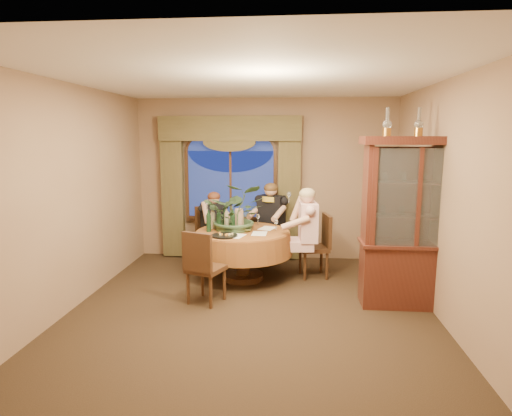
# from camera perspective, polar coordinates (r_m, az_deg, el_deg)

# --- Properties ---
(floor) EXTENTS (5.00, 5.00, 0.00)m
(floor) POSITION_cam_1_polar(r_m,az_deg,el_deg) (5.44, -0.69, -13.74)
(floor) COLOR black
(floor) RESTS_ON ground
(wall_back) EXTENTS (4.50, 0.00, 4.50)m
(wall_back) POSITION_cam_1_polar(r_m,az_deg,el_deg) (7.53, 1.21, 3.82)
(wall_back) COLOR #836247
(wall_back) RESTS_ON ground
(wall_right) EXTENTS (0.00, 5.00, 5.00)m
(wall_right) POSITION_cam_1_polar(r_m,az_deg,el_deg) (5.32, 24.16, 0.60)
(wall_right) COLOR #836247
(wall_right) RESTS_ON ground
(ceiling) EXTENTS (5.00, 5.00, 0.00)m
(ceiling) POSITION_cam_1_polar(r_m,az_deg,el_deg) (5.04, -0.75, 16.95)
(ceiling) COLOR white
(ceiling) RESTS_ON wall_back
(window) EXTENTS (1.62, 0.10, 1.32)m
(window) POSITION_cam_1_polar(r_m,az_deg,el_deg) (7.53, -3.39, 3.05)
(window) COLOR navy
(window) RESTS_ON wall_back
(arched_transom) EXTENTS (1.60, 0.06, 0.44)m
(arched_transom) POSITION_cam_1_polar(r_m,az_deg,el_deg) (7.48, -3.45, 8.99)
(arched_transom) COLOR navy
(arched_transom) RESTS_ON wall_back
(drapery_left) EXTENTS (0.38, 0.14, 2.32)m
(drapery_left) POSITION_cam_1_polar(r_m,az_deg,el_deg) (7.72, -11.03, 2.15)
(drapery_left) COLOR #463D21
(drapery_left) RESTS_ON floor
(drapery_right) EXTENTS (0.38, 0.14, 2.32)m
(drapery_right) POSITION_cam_1_polar(r_m,az_deg,el_deg) (7.42, 4.46, 2.00)
(drapery_right) COLOR #463D21
(drapery_right) RESTS_ON floor
(swag_valance) EXTENTS (2.45, 0.16, 0.42)m
(swag_valance) POSITION_cam_1_polar(r_m,az_deg,el_deg) (7.41, -3.56, 10.53)
(swag_valance) COLOR #463D21
(swag_valance) RESTS_ON wall_back
(dining_table) EXTENTS (1.79, 1.79, 0.75)m
(dining_table) POSITION_cam_1_polar(r_m,az_deg,el_deg) (6.51, -1.76, -6.28)
(dining_table) COLOR maroon
(dining_table) RESTS_ON floor
(china_cabinet) EXTENTS (1.33, 0.53, 2.15)m
(china_cabinet) POSITION_cam_1_polar(r_m,az_deg,el_deg) (5.70, 20.16, -1.92)
(china_cabinet) COLOR #3C1812
(china_cabinet) RESTS_ON floor
(oil_lamp_left) EXTENTS (0.11, 0.11, 0.34)m
(oil_lamp_left) POSITION_cam_1_polar(r_m,az_deg,el_deg) (5.51, 17.10, 10.92)
(oil_lamp_left) COLOR #A5722D
(oil_lamp_left) RESTS_ON china_cabinet
(oil_lamp_center) EXTENTS (0.11, 0.11, 0.34)m
(oil_lamp_center) POSITION_cam_1_polar(r_m,az_deg,el_deg) (5.60, 20.91, 10.69)
(oil_lamp_center) COLOR #A5722D
(oil_lamp_center) RESTS_ON china_cabinet
(oil_lamp_right) EXTENTS (0.11, 0.11, 0.34)m
(oil_lamp_right) POSITION_cam_1_polar(r_m,az_deg,el_deg) (5.71, 24.57, 10.42)
(oil_lamp_right) COLOR #A5722D
(oil_lamp_right) RESTS_ON china_cabinet
(chair_right) EXTENTS (0.49, 0.49, 0.96)m
(chair_right) POSITION_cam_1_polar(r_m,az_deg,el_deg) (6.65, 7.69, -5.09)
(chair_right) COLOR black
(chair_right) RESTS_ON floor
(chair_back_right) EXTENTS (0.52, 0.52, 0.96)m
(chair_back_right) POSITION_cam_1_polar(r_m,az_deg,el_deg) (7.41, 1.35, -3.48)
(chair_back_right) COLOR black
(chair_back_right) RESTS_ON floor
(chair_back) EXTENTS (0.59, 0.59, 0.96)m
(chair_back) POSITION_cam_1_polar(r_m,az_deg,el_deg) (7.34, -5.88, -3.66)
(chair_back) COLOR black
(chair_back) RESTS_ON floor
(chair_front_left) EXTENTS (0.54, 0.54, 0.96)m
(chair_front_left) POSITION_cam_1_polar(r_m,az_deg,el_deg) (5.63, -6.68, -7.77)
(chair_front_left) COLOR black
(chair_front_left) RESTS_ON floor
(person_pink) EXTENTS (0.50, 0.54, 1.40)m
(person_pink) POSITION_cam_1_polar(r_m,az_deg,el_deg) (6.47, 6.93, -3.47)
(person_pink) COLOR beige
(person_pink) RESTS_ON floor
(person_back) EXTENTS (0.60, 0.60, 1.24)m
(person_back) POSITION_cam_1_polar(r_m,az_deg,el_deg) (7.25, -5.63, -2.67)
(person_back) COLOR black
(person_back) RESTS_ON floor
(person_scarf) EXTENTS (0.63, 0.61, 1.38)m
(person_scarf) POSITION_cam_1_polar(r_m,az_deg,el_deg) (7.30, 2.03, -1.99)
(person_scarf) COLOR black
(person_scarf) RESTS_ON floor
(stoneware_vase) EXTENTS (0.17, 0.17, 0.31)m
(stoneware_vase) POSITION_cam_1_polar(r_m,az_deg,el_deg) (6.52, -2.29, -1.46)
(stoneware_vase) COLOR tan
(stoneware_vase) RESTS_ON dining_table
(centerpiece_plant) EXTENTS (0.93, 1.04, 0.81)m
(centerpiece_plant) POSITION_cam_1_polar(r_m,az_deg,el_deg) (6.43, -2.62, 2.42)
(centerpiece_plant) COLOR #354F30
(centerpiece_plant) RESTS_ON dining_table
(olive_bowl) EXTENTS (0.17, 0.17, 0.05)m
(olive_bowl) POSITION_cam_1_polar(r_m,az_deg,el_deg) (6.36, -1.38, -2.93)
(olive_bowl) COLOR #48532A
(olive_bowl) RESTS_ON dining_table
(cheese_platter) EXTENTS (0.37, 0.37, 0.02)m
(cheese_platter) POSITION_cam_1_polar(r_m,az_deg,el_deg) (6.07, -4.22, -3.70)
(cheese_platter) COLOR black
(cheese_platter) RESTS_ON dining_table
(wine_bottle_0) EXTENTS (0.07, 0.07, 0.33)m
(wine_bottle_0) POSITION_cam_1_polar(r_m,az_deg,el_deg) (6.41, -5.00, -1.60)
(wine_bottle_0) COLOR black
(wine_bottle_0) RESTS_ON dining_table
(wine_bottle_1) EXTENTS (0.07, 0.07, 0.33)m
(wine_bottle_1) POSITION_cam_1_polar(r_m,az_deg,el_deg) (6.37, -3.11, -1.64)
(wine_bottle_1) COLOR black
(wine_bottle_1) RESTS_ON dining_table
(wine_bottle_2) EXTENTS (0.07, 0.07, 0.33)m
(wine_bottle_2) POSITION_cam_1_polar(r_m,az_deg,el_deg) (6.62, -4.12, -1.23)
(wine_bottle_2) COLOR black
(wine_bottle_2) RESTS_ON dining_table
(wine_bottle_3) EXTENTS (0.07, 0.07, 0.33)m
(wine_bottle_3) POSITION_cam_1_polar(r_m,az_deg,el_deg) (6.48, -3.97, -1.46)
(wine_bottle_3) COLOR tan
(wine_bottle_3) RESTS_ON dining_table
(wine_bottle_4) EXTENTS (0.07, 0.07, 0.33)m
(wine_bottle_4) POSITION_cam_1_polar(r_m,az_deg,el_deg) (6.57, -5.77, -1.34)
(wine_bottle_4) COLOR tan
(wine_bottle_4) RESTS_ON dining_table
(wine_bottle_5) EXTENTS (0.07, 0.07, 0.33)m
(wine_bottle_5) POSITION_cam_1_polar(r_m,az_deg,el_deg) (6.37, -6.34, -1.70)
(wine_bottle_5) COLOR black
(wine_bottle_5) RESTS_ON dining_table
(tasting_paper_0) EXTENTS (0.22, 0.30, 0.00)m
(tasting_paper_0) POSITION_cam_1_polar(r_m,az_deg,el_deg) (6.22, 0.45, -3.42)
(tasting_paper_0) COLOR white
(tasting_paper_0) RESTS_ON dining_table
(tasting_paper_1) EXTENTS (0.30, 0.35, 0.00)m
(tasting_paper_1) POSITION_cam_1_polar(r_m,az_deg,el_deg) (6.57, 1.52, -2.72)
(tasting_paper_1) COLOR white
(tasting_paper_1) RESTS_ON dining_table
(tasting_paper_2) EXTENTS (0.28, 0.34, 0.00)m
(tasting_paper_2) POSITION_cam_1_polar(r_m,az_deg,el_deg) (6.08, -2.67, -3.75)
(tasting_paper_2) COLOR white
(tasting_paper_2) RESTS_ON dining_table
(wine_glass_person_pink) EXTENTS (0.07, 0.07, 0.18)m
(wine_glass_person_pink) POSITION_cam_1_polar(r_m,az_deg,el_deg) (6.40, 2.68, -2.27)
(wine_glass_person_pink) COLOR silver
(wine_glass_person_pink) RESTS_ON dining_table
(wine_glass_person_back) EXTENTS (0.07, 0.07, 0.18)m
(wine_glass_person_back) POSITION_cam_1_polar(r_m,az_deg,el_deg) (6.83, -3.95, -1.55)
(wine_glass_person_back) COLOR silver
(wine_glass_person_back) RESTS_ON dining_table
(wine_glass_person_scarf) EXTENTS (0.07, 0.07, 0.18)m
(wine_glass_person_scarf) POSITION_cam_1_polar(r_m,az_deg,el_deg) (6.83, 0.26, -1.51)
(wine_glass_person_scarf) COLOR silver
(wine_glass_person_scarf) RESTS_ON dining_table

